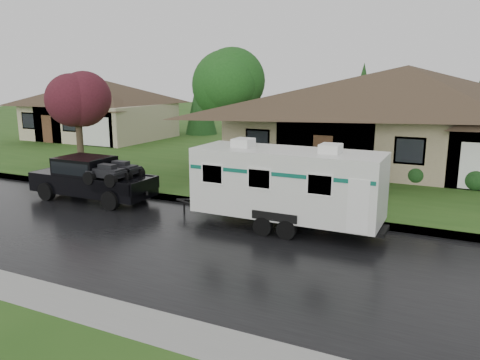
# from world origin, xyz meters

# --- Properties ---
(ground) EXTENTS (140.00, 140.00, 0.00)m
(ground) POSITION_xyz_m (0.00, 0.00, 0.00)
(ground) COLOR #285019
(ground) RESTS_ON ground
(road) EXTENTS (140.00, 8.00, 0.01)m
(road) POSITION_xyz_m (0.00, -2.00, 0.01)
(road) COLOR black
(road) RESTS_ON ground
(curb) EXTENTS (140.00, 0.50, 0.15)m
(curb) POSITION_xyz_m (0.00, 2.25, 0.07)
(curb) COLOR gray
(curb) RESTS_ON ground
(lawn) EXTENTS (140.00, 26.00, 0.15)m
(lawn) POSITION_xyz_m (0.00, 15.00, 0.07)
(lawn) COLOR #285019
(lawn) RESTS_ON ground
(house_main) EXTENTS (19.44, 10.80, 6.90)m
(house_main) POSITION_xyz_m (2.29, 13.84, 3.59)
(house_main) COLOR gray
(house_main) RESTS_ON lawn
(house_far) EXTENTS (10.80, 8.64, 5.80)m
(house_far) POSITION_xyz_m (-21.78, 15.85, 2.97)
(house_far) COLOR #BCAE8C
(house_far) RESTS_ON lawn
(tree_left_green) EXTENTS (3.94, 3.94, 6.52)m
(tree_left_green) POSITION_xyz_m (-6.98, 9.50, 4.68)
(tree_left_green) COLOR #382B1E
(tree_left_green) RESTS_ON lawn
(tree_red) EXTENTS (3.07, 3.07, 5.09)m
(tree_red) POSITION_xyz_m (-14.68, 6.11, 3.67)
(tree_red) COLOR #382B1E
(tree_red) RESTS_ON lawn
(shrub_row) EXTENTS (13.60, 1.00, 1.00)m
(shrub_row) POSITION_xyz_m (2.00, 9.30, 0.65)
(shrub_row) COLOR #143814
(shrub_row) RESTS_ON lawn
(pickup_truck) EXTENTS (5.47, 2.08, 1.82)m
(pickup_truck) POSITION_xyz_m (-8.93, 0.77, 0.98)
(pickup_truck) COLOR black
(pickup_truck) RESTS_ON ground
(travel_trailer) EXTENTS (6.75, 2.37, 3.03)m
(travel_trailer) POSITION_xyz_m (-0.13, 0.77, 1.61)
(travel_trailer) COLOR silver
(travel_trailer) RESTS_ON ground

